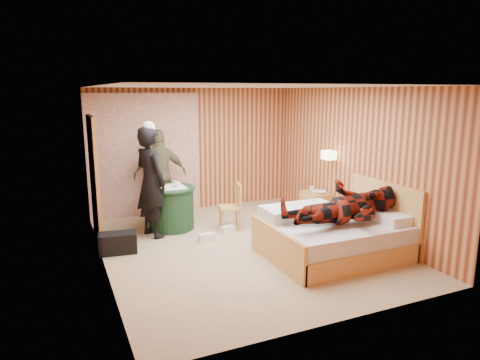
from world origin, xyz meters
name	(u,v)px	position (x,y,z in m)	size (l,w,h in m)	color
floor	(242,246)	(0.00, 0.00, 0.00)	(4.20, 5.00, 0.01)	tan
ceiling	(242,86)	(0.00, 0.00, 2.50)	(4.20, 5.00, 0.01)	silver
wall_back	(193,150)	(0.00, 2.50, 1.25)	(4.20, 0.02, 2.50)	#DF8D55
wall_left	(100,181)	(-2.10, 0.00, 1.25)	(0.02, 5.00, 2.50)	#DF8D55
wall_right	(353,161)	(2.10, 0.00, 1.25)	(0.02, 5.00, 2.50)	#DF8D55
curtain	(145,155)	(-1.00, 2.43, 1.20)	(2.20, 0.08, 2.40)	beige
doorway	(94,178)	(-2.06, 1.40, 1.02)	(0.06, 0.90, 2.05)	black
wall_lamp	(329,155)	(1.92, 0.45, 1.30)	(0.26, 0.24, 0.16)	gold
bed	(333,235)	(1.13, -0.86, 0.31)	(1.98, 1.54, 1.06)	#DEB85B
nightstand	(315,206)	(1.88, 0.77, 0.28)	(0.41, 0.56, 0.54)	#DEB85B
round_table	(171,208)	(-0.79, 1.35, 0.39)	(0.87, 0.87, 0.77)	#1C3E22
chair_far	(161,191)	(-0.81, 2.04, 0.54)	(0.51, 0.51, 0.93)	#DEB85B
chair_near	(234,203)	(0.24, 0.89, 0.48)	(0.44, 0.44, 0.82)	#DEB85B
duffel_bag	(118,243)	(-1.85, 0.51, 0.16)	(0.56, 0.30, 0.32)	black
sneaker_left	(207,237)	(-0.42, 0.47, 0.06)	(0.28, 0.11, 0.12)	white
sneaker_right	(228,229)	(0.06, 0.74, 0.06)	(0.27, 0.11, 0.12)	white
woman_standing	(151,182)	(-1.18, 1.10, 0.94)	(0.68, 0.45, 1.88)	black
man_at_table	(160,175)	(-0.79, 2.08, 0.86)	(1.01, 0.42, 1.72)	#6D6B48
man_on_bed	(346,196)	(1.15, -1.09, 0.96)	(1.77, 0.67, 0.86)	maroon
book_lower	(317,192)	(1.88, 0.72, 0.55)	(0.17, 0.22, 0.02)	white
book_upper	(317,191)	(1.88, 0.72, 0.57)	(0.16, 0.22, 0.02)	white
cup_nightstand	(312,189)	(1.88, 0.90, 0.58)	(0.10, 0.10, 0.09)	white
cup_table	(176,184)	(-0.69, 1.30, 0.82)	(0.12, 0.12, 0.10)	white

